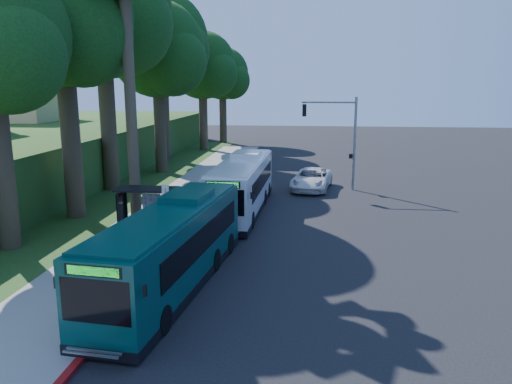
# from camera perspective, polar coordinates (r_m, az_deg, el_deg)

# --- Properties ---
(ground) EXTENTS (140.00, 140.00, 0.00)m
(ground) POSITION_cam_1_polar(r_m,az_deg,el_deg) (29.04, 3.03, -3.60)
(ground) COLOR black
(ground) RESTS_ON ground
(sidewalk) EXTENTS (4.50, 70.00, 0.12)m
(sidewalk) POSITION_cam_1_polar(r_m,az_deg,el_deg) (30.30, -10.90, -3.02)
(sidewalk) COLOR gray
(sidewalk) RESTS_ON ground
(red_curb) EXTENTS (0.25, 30.00, 0.13)m
(red_curb) POSITION_cam_1_polar(r_m,az_deg,el_deg) (25.98, -8.62, -5.48)
(red_curb) COLOR #9E1112
(red_curb) RESTS_ON ground
(grass_verge) EXTENTS (8.00, 70.00, 0.06)m
(grass_verge) POSITION_cam_1_polar(r_m,az_deg,el_deg) (36.82, -17.12, -0.69)
(grass_verge) COLOR #234719
(grass_verge) RESTS_ON ground
(bus_shelter) EXTENTS (3.20, 1.51, 2.55)m
(bus_shelter) POSITION_cam_1_polar(r_m,az_deg,el_deg) (27.23, -12.72, -1.03)
(bus_shelter) COLOR black
(bus_shelter) RESTS_ON ground
(stop_sign_pole) EXTENTS (0.35, 0.06, 3.17)m
(stop_sign_pole) POSITION_cam_1_polar(r_m,az_deg,el_deg) (24.62, -10.26, -1.65)
(stop_sign_pole) COLOR gray
(stop_sign_pole) RESTS_ON ground
(traffic_signal_pole) EXTENTS (4.10, 0.30, 7.00)m
(traffic_signal_pole) POSITION_cam_1_polar(r_m,az_deg,el_deg) (38.12, 9.71, 6.80)
(traffic_signal_pole) COLOR gray
(traffic_signal_pole) RESTS_ON ground
(hillside_backdrop) EXTENTS (24.00, 60.00, 8.80)m
(hillside_backdrop) POSITION_cam_1_polar(r_m,az_deg,el_deg) (51.51, -26.56, 4.83)
(hillside_backdrop) COLOR #234719
(hillside_backdrop) RESTS_ON ground
(tree_0) EXTENTS (8.40, 8.00, 15.70)m
(tree_0) POSITION_cam_1_polar(r_m,az_deg,el_deg) (31.35, -21.16, 17.47)
(tree_0) COLOR #382B1E
(tree_0) RESTS_ON ground
(tree_1) EXTENTS (10.50, 10.00, 18.26)m
(tree_1) POSITION_cam_1_polar(r_m,az_deg,el_deg) (39.15, -17.08, 18.78)
(tree_1) COLOR #382B1E
(tree_1) RESTS_ON ground
(tree_2) EXTENTS (8.82, 8.40, 15.12)m
(tree_2) POSITION_cam_1_polar(r_m,az_deg,el_deg) (45.96, -11.10, 15.20)
(tree_2) COLOR #382B1E
(tree_2) RESTS_ON ground
(tree_3) EXTENTS (10.08, 9.60, 17.28)m
(tree_3) POSITION_cam_1_polar(r_m,az_deg,el_deg) (54.28, -10.66, 16.31)
(tree_3) COLOR #382B1E
(tree_3) RESTS_ON ground
(tree_4) EXTENTS (8.40, 8.00, 14.14)m
(tree_4) POSITION_cam_1_polar(r_m,az_deg,el_deg) (61.29, -6.07, 13.84)
(tree_4) COLOR #382B1E
(tree_4) RESTS_ON ground
(tree_5) EXTENTS (7.35, 7.00, 12.86)m
(tree_5) POSITION_cam_1_polar(r_m,az_deg,el_deg) (68.94, -3.78, 13.06)
(tree_5) COLOR #382B1E
(tree_5) RESTS_ON ground
(white_bus) EXTENTS (2.83, 11.92, 3.54)m
(white_bus) POSITION_cam_1_polar(r_m,az_deg,el_deg) (31.44, -1.60, 0.88)
(white_bus) COLOR silver
(white_bus) RESTS_ON ground
(teal_bus) EXTENTS (3.64, 11.74, 3.44)m
(teal_bus) POSITION_cam_1_polar(r_m,az_deg,el_deg) (20.03, -9.49, -6.05)
(teal_bus) COLOR #0A3B38
(teal_bus) RESTS_ON ground
(pickup) EXTENTS (3.48, 6.11, 1.61)m
(pickup) POSITION_cam_1_polar(r_m,az_deg,el_deg) (38.41, 6.38, 1.48)
(pickup) COLOR silver
(pickup) RESTS_ON ground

